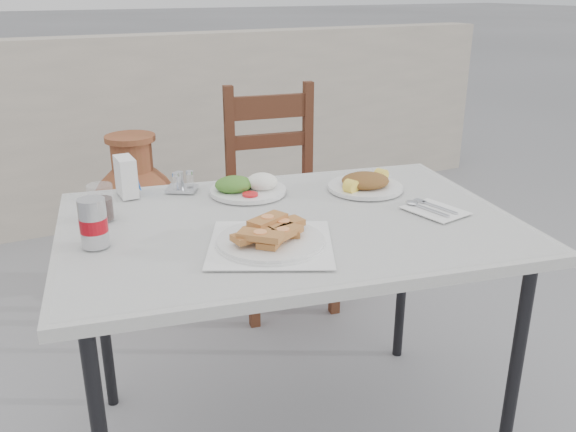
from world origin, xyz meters
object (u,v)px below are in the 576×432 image
salad_chopped_plate (365,183)px  napkin_holder (126,176)px  cafe_table (290,237)px  chair (279,195)px  pide_plate (271,234)px  terracotta_urn (138,220)px  soda_can (93,223)px  cola_glass (101,204)px  condiment_caddy (182,184)px  salad_rice_plate (247,186)px

salad_chopped_plate → napkin_holder: 0.82m
cafe_table → chair: (0.44, 0.96, -0.23)m
pide_plate → chair: 1.29m
pide_plate → terracotta_urn: 1.59m
terracotta_urn → napkin_holder: bearing=-103.8°
pide_plate → soda_can: bearing=153.9°
soda_can → napkin_holder: soda_can is taller
soda_can → cola_glass: 0.21m
condiment_caddy → terracotta_urn: condiment_caddy is taller
salad_rice_plate → chair: bearing=56.0°
pide_plate → terracotta_urn: (-0.02, 1.52, -0.48)m
napkin_holder → cola_glass: bearing=-122.2°
salad_rice_plate → cafe_table: bearing=-87.1°
pide_plate → condiment_caddy: bearing=97.1°
cafe_table → chair: 1.08m
condiment_caddy → terracotta_urn: 1.07m
cafe_table → salad_chopped_plate: bearing=20.5°
pide_plate → napkin_holder: (-0.25, 0.60, 0.03)m
cola_glass → napkin_holder: bearing=57.6°
chair → pide_plate: bearing=-108.4°
terracotta_urn → cola_glass: bearing=-107.3°
terracotta_urn → chair: bearing=-34.2°
salad_rice_plate → napkin_holder: size_ratio=1.99×
cola_glass → salad_chopped_plate: bearing=-8.0°
soda_can → terracotta_urn: size_ratio=0.16×
chair → terracotta_urn: (-0.60, 0.41, -0.17)m
pide_plate → salad_chopped_plate: (0.50, 0.29, -0.01)m
cafe_table → terracotta_urn: bearing=96.6°
salad_rice_plate → salad_chopped_plate: size_ratio=1.01×
terracotta_urn → salad_chopped_plate: bearing=-66.9°
chair → condiment_caddy: bearing=-130.7°
soda_can → terracotta_urn: (0.40, 1.31, -0.52)m
soda_can → terracotta_urn: soda_can is taller
cafe_table → salad_rice_plate: size_ratio=5.81×
salad_chopped_plate → condiment_caddy: bearing=154.2°
chair → terracotta_urn: chair is taller
cafe_table → terracotta_urn: 1.43m
salad_rice_plate → napkin_holder: napkin_holder is taller
salad_rice_plate → condiment_caddy: size_ratio=2.06×
napkin_holder → chair: chair is taller
salad_chopped_plate → cola_glass: 0.88m
soda_can → terracotta_urn: 1.46m
salad_rice_plate → cola_glass: size_ratio=2.40×
cola_glass → chair: bearing=36.6°
soda_can → napkin_holder: size_ratio=1.03×
pide_plate → salad_rice_plate: bearing=74.5°
cola_glass → condiment_caddy: bearing=27.0°
cafe_table → pide_plate: 0.22m
salad_rice_plate → terracotta_urn: size_ratio=0.32×
salad_chopped_plate → soda_can: soda_can is taller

